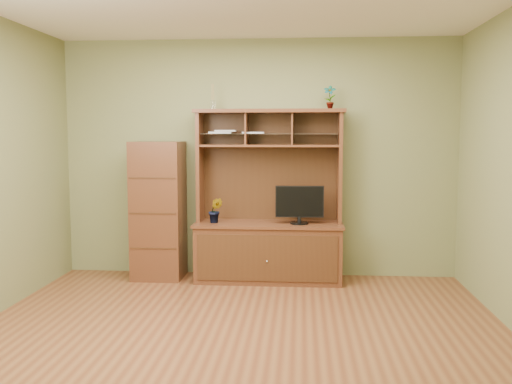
# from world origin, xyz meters

# --- Properties ---
(room) EXTENTS (4.54, 4.04, 2.74)m
(room) POSITION_xyz_m (0.00, 0.00, 1.35)
(room) COLOR brown
(room) RESTS_ON ground
(media_hutch) EXTENTS (1.66, 0.61, 1.90)m
(media_hutch) POSITION_xyz_m (0.14, 1.73, 0.52)
(media_hutch) COLOR #4C2615
(media_hutch) RESTS_ON room
(monitor) EXTENTS (0.53, 0.20, 0.42)m
(monitor) POSITION_xyz_m (0.48, 1.65, 0.87)
(monitor) COLOR black
(monitor) RESTS_ON media_hutch
(orchid_plant) EXTENTS (0.16, 0.13, 0.28)m
(orchid_plant) POSITION_xyz_m (-0.45, 1.65, 0.79)
(orchid_plant) COLOR #23531C
(orchid_plant) RESTS_ON media_hutch
(top_plant) EXTENTS (0.15, 0.12, 0.26)m
(top_plant) POSITION_xyz_m (0.80, 1.80, 2.03)
(top_plant) COLOR #366D26
(top_plant) RESTS_ON media_hutch
(reed_diffuser) EXTENTS (0.06, 0.06, 0.28)m
(reed_diffuser) POSITION_xyz_m (-0.49, 1.80, 2.01)
(reed_diffuser) COLOR silver
(reed_diffuser) RESTS_ON media_hutch
(magazines) EXTENTS (0.64, 0.22, 0.04)m
(magazines) POSITION_xyz_m (-0.28, 1.81, 1.65)
(magazines) COLOR silver
(magazines) RESTS_ON media_hutch
(side_cabinet) EXTENTS (0.55, 0.50, 1.54)m
(side_cabinet) POSITION_xyz_m (-1.11, 1.73, 0.77)
(side_cabinet) COLOR #4C2615
(side_cabinet) RESTS_ON room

